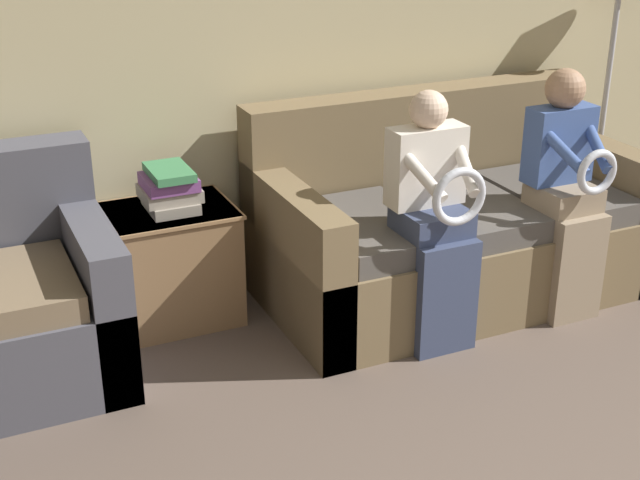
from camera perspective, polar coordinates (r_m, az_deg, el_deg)
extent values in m
cube|color=#C6B789|center=(4.47, 0.05, 13.56)|extent=(6.89, 0.06, 2.55)
cube|color=brown|center=(4.51, 8.51, -0.86)|extent=(1.89, 0.98, 0.41)
cube|color=brown|center=(4.65, 6.27, 6.30)|extent=(1.89, 0.20, 0.55)
cube|color=brown|center=(4.08, -1.69, -1.20)|extent=(0.16, 0.98, 0.68)
cube|color=brown|center=(4.96, 17.07, 2.31)|extent=(0.16, 0.98, 0.68)
cube|color=#514C47|center=(4.08, 3.27, 0.67)|extent=(0.49, 0.74, 0.11)
cube|color=#514C47|center=(4.34, 9.42, 1.78)|extent=(0.49, 0.74, 0.11)
cube|color=#514C47|center=(4.64, 14.84, 2.73)|extent=(0.49, 0.74, 0.11)
cube|color=#4C4C56|center=(3.91, -14.17, -3.23)|extent=(0.16, 0.85, 0.66)
cube|color=#7A664C|center=(3.74, -19.06, -2.99)|extent=(0.48, 0.61, 0.11)
cube|color=#384260|center=(3.94, 7.99, -3.67)|extent=(0.29, 0.10, 0.52)
cube|color=#384260|center=(3.92, 7.16, 1.27)|extent=(0.29, 0.28, 0.11)
cube|color=silver|center=(3.90, 6.79, 4.75)|extent=(0.34, 0.14, 0.35)
sphere|color=beige|center=(3.82, 6.97, 8.29)|extent=(0.17, 0.17, 0.17)
torus|color=silver|center=(3.70, 8.90, 2.75)|extent=(0.25, 0.04, 0.25)
cylinder|color=silver|center=(3.72, 6.42, 4.31)|extent=(0.12, 0.31, 0.20)
cylinder|color=silver|center=(3.84, 9.26, 4.73)|extent=(0.12, 0.31, 0.20)
cube|color=gray|center=(4.34, 16.03, -1.77)|extent=(0.27, 0.10, 0.52)
cube|color=gray|center=(4.32, 15.31, 2.72)|extent=(0.27, 0.28, 0.11)
cube|color=#3D5693|center=(4.30, 15.06, 5.94)|extent=(0.32, 0.14, 0.36)
sphere|color=#A37A5B|center=(4.23, 15.43, 9.33)|extent=(0.18, 0.18, 0.18)
torus|color=silver|center=(4.12, 17.31, 4.16)|extent=(0.21, 0.04, 0.21)
cylinder|color=#3D5693|center=(4.13, 15.21, 5.63)|extent=(0.13, 0.31, 0.21)
cylinder|color=#3D5693|center=(4.25, 17.24, 5.90)|extent=(0.13, 0.31, 0.21)
cube|color=olive|center=(4.22, -9.37, -1.55)|extent=(0.56, 0.44, 0.56)
cube|color=#9A724A|center=(4.12, -9.61, 1.87)|extent=(0.58, 0.46, 0.02)
cube|color=gray|center=(4.10, -9.53, 2.28)|extent=(0.21, 0.26, 0.05)
cube|color=gray|center=(4.09, -9.59, 2.99)|extent=(0.25, 0.24, 0.06)
cube|color=#7A4284|center=(4.06, -9.65, 3.69)|extent=(0.23, 0.24, 0.06)
cube|color=#3D8451|center=(4.05, -9.63, 4.31)|extent=(0.18, 0.28, 0.04)
cylinder|color=#2D2B28|center=(5.54, 16.83, 0.86)|extent=(0.26, 0.26, 0.02)
cylinder|color=#B7B7BC|center=(5.32, 17.69, 7.75)|extent=(0.03, 0.03, 1.36)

